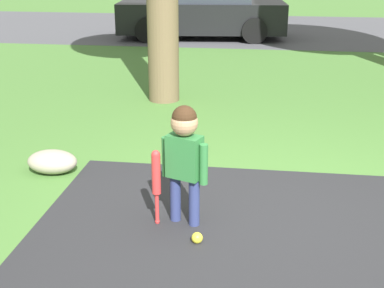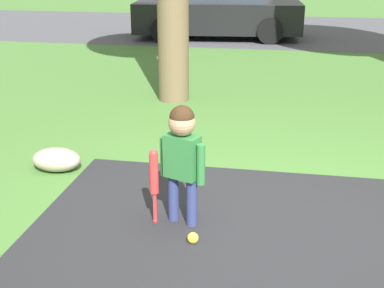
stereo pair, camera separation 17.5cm
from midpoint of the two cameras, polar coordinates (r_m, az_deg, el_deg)
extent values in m
plane|color=#477533|center=(4.25, 7.36, -8.06)|extent=(60.00, 60.00, 0.00)
cube|color=#4C4C51|center=(14.40, 8.17, 12.02)|extent=(40.00, 6.00, 0.01)
cylinder|color=navy|center=(4.14, -3.00, -5.76)|extent=(0.08, 0.08, 0.38)
cylinder|color=navy|center=(4.06, -1.01, -6.25)|extent=(0.08, 0.08, 0.38)
cube|color=#2D7238|center=(3.96, -2.08, -1.37)|extent=(0.29, 0.22, 0.33)
cylinder|color=#2D7238|center=(4.04, -4.03, -1.37)|extent=(0.06, 0.06, 0.31)
cylinder|color=#2D7238|center=(3.89, -0.04, -2.20)|extent=(0.06, 0.06, 0.31)
sphere|color=tan|center=(3.87, -2.13, 2.29)|extent=(0.20, 0.20, 0.20)
sphere|color=#382314|center=(3.86, -2.13, 2.78)|extent=(0.18, 0.18, 0.18)
sphere|color=red|center=(4.18, -4.93, -8.23)|extent=(0.04, 0.04, 0.04)
cylinder|color=red|center=(4.13, -4.97, -6.88)|extent=(0.03, 0.03, 0.26)
cylinder|color=red|center=(4.00, -5.10, -3.22)|extent=(0.07, 0.07, 0.32)
sphere|color=red|center=(3.94, -5.17, -1.12)|extent=(0.06, 0.06, 0.06)
sphere|color=yellow|center=(3.90, -0.76, -9.99)|extent=(0.08, 0.08, 0.08)
cube|color=black|center=(12.88, 0.65, 13.46)|extent=(3.96, 2.00, 0.67)
cylinder|color=black|center=(12.18, -5.17, 12.00)|extent=(0.58, 0.23, 0.56)
cylinder|color=black|center=(13.81, -4.29, 12.99)|extent=(0.58, 0.23, 0.56)
cylinder|color=black|center=(12.11, 6.26, 11.92)|extent=(0.58, 0.23, 0.56)
cylinder|color=black|center=(13.74, 5.82, 12.91)|extent=(0.58, 0.23, 0.56)
ellipsoid|color=#9E937F|center=(5.22, -15.61, -1.84)|extent=(0.47, 0.33, 0.22)
camera|label=1|loc=(0.09, -91.16, -0.43)|focal=50.00mm
camera|label=2|loc=(0.09, 88.84, 0.43)|focal=50.00mm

